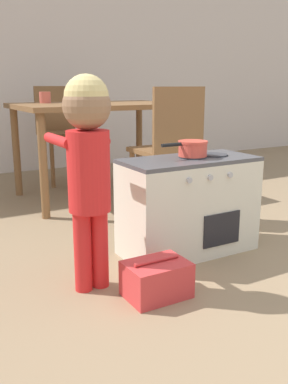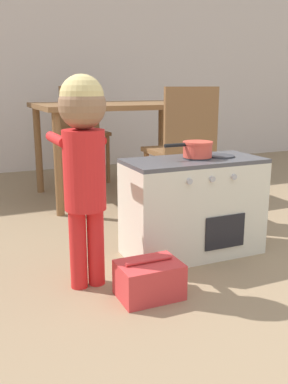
{
  "view_description": "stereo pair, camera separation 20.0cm",
  "coord_description": "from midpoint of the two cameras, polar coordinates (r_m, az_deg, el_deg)",
  "views": [
    {
      "loc": [
        -1.4,
        -0.73,
        0.87
      ],
      "look_at": [
        -0.43,
        0.95,
        0.38
      ],
      "focal_mm": 40.0,
      "sensor_mm": 36.0,
      "label": 1
    },
    {
      "loc": [
        -1.22,
        -0.83,
        0.87
      ],
      "look_at": [
        -0.43,
        0.95,
        0.38
      ],
      "focal_mm": 40.0,
      "sensor_mm": 36.0,
      "label": 2
    }
  ],
  "objects": [
    {
      "name": "toy_basket",
      "position": [
        1.82,
        -1.53,
        -11.62
      ],
      "size": [
        0.26,
        0.19,
        0.17
      ],
      "color": "#D13838",
      "rests_on": "ground_plane"
    },
    {
      "name": "cup_on_table",
      "position": [
        3.45,
        -14.74,
        12.1
      ],
      "size": [
        0.09,
        0.09,
        0.09
      ],
      "color": "#D15B4C",
      "rests_on": "dining_table"
    },
    {
      "name": "dining_chair_near",
      "position": [
        2.8,
        1.28,
        5.91
      ],
      "size": [
        0.37,
        0.37,
        0.86
      ],
      "color": "brown",
      "rests_on": "ground_plane"
    },
    {
      "name": "wall_back",
      "position": [
        4.67,
        -14.17,
        19.0
      ],
      "size": [
        10.0,
        0.06,
        2.6
      ],
      "color": "beige",
      "rests_on": "ground_plane"
    },
    {
      "name": "child_figure",
      "position": [
        1.77,
        -10.76,
        5.42
      ],
      "size": [
        0.2,
        0.36,
        0.91
      ],
      "color": "red",
      "rests_on": "ground_plane"
    },
    {
      "name": "dining_table",
      "position": [
        3.36,
        -7.83,
        10.13
      ],
      "size": [
        1.24,
        0.84,
        0.73
      ],
      "color": "brown",
      "rests_on": "ground_plane"
    },
    {
      "name": "dining_chair_far",
      "position": [
        4.0,
        -12.58,
        8.03
      ],
      "size": [
        0.37,
        0.37,
        0.86
      ],
      "rotation": [
        0.0,
        0.0,
        3.14
      ],
      "color": "brown",
      "rests_on": "ground_plane"
    },
    {
      "name": "toy_pot",
      "position": [
        2.18,
        3.87,
        5.92
      ],
      "size": [
        0.26,
        0.15,
        0.08
      ],
      "color": "#E04C3D",
      "rests_on": "play_kitchen"
    },
    {
      "name": "play_kitchen",
      "position": [
        2.24,
        3.43,
        -1.85
      ],
      "size": [
        0.71,
        0.34,
        0.51
      ],
      "color": "silver",
      "rests_on": "ground_plane"
    }
  ]
}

